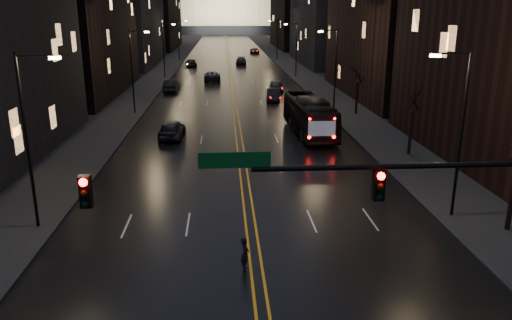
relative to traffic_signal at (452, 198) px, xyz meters
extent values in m
cube|color=black|center=(-5.91, 130.00, -5.09)|extent=(20.00, 320.00, 0.02)
cube|color=black|center=(-19.91, 130.00, -5.02)|extent=(8.00, 320.00, 0.16)
cube|color=black|center=(8.09, 130.00, -5.02)|extent=(8.00, 320.00, 0.16)
cube|color=orange|center=(-5.91, 130.00, -5.08)|extent=(0.62, 320.00, 0.01)
cube|color=black|center=(-26.91, 92.00, 4.90)|extent=(12.00, 34.00, 20.00)
cube|color=black|center=(-26.91, 140.00, 6.90)|extent=(12.00, 40.00, 24.00)
cube|color=black|center=(15.09, 92.00, 7.90)|extent=(12.00, 34.00, 26.00)
cube|color=black|center=(15.09, 140.00, 5.90)|extent=(12.00, 40.00, 22.00)
cube|color=black|center=(-5.91, 250.00, -3.10)|extent=(90.00, 50.00, 4.00)
cube|color=#EAC887|center=(-5.91, 250.00, 10.90)|extent=(80.00, 36.00, 24.00)
cylinder|color=black|center=(-0.41, 0.00, 1.10)|extent=(12.00, 0.18, 0.18)
cube|color=black|center=(-11.41, 0.00, 0.50)|extent=(0.35, 0.30, 1.00)
cube|color=black|center=(-2.41, 0.00, 0.50)|extent=(0.35, 0.30, 1.00)
sphere|color=#FF0705|center=(-11.41, -0.18, 0.85)|extent=(0.24, 0.24, 0.24)
sphere|color=#FF0705|center=(-2.41, -0.18, 0.85)|extent=(0.24, 0.24, 0.24)
cube|color=#053F14|center=(-6.91, 0.00, 1.40)|extent=(2.20, 0.06, 0.50)
cylinder|color=black|center=(5.09, 10.00, -0.60)|extent=(0.16, 0.16, 9.00)
cylinder|color=black|center=(4.19, 10.00, 3.70)|extent=(1.80, 0.10, 0.10)
cube|color=#FFE499|center=(3.29, 10.00, 3.60)|extent=(0.50, 0.25, 0.15)
cylinder|color=black|center=(-16.91, 10.00, -0.60)|extent=(0.16, 0.16, 9.00)
cylinder|color=black|center=(-16.01, 10.00, 3.70)|extent=(1.80, 0.10, 0.10)
cube|color=#FFE499|center=(-15.11, 10.00, 3.60)|extent=(0.50, 0.25, 0.15)
cylinder|color=black|center=(5.09, 40.00, -0.60)|extent=(0.16, 0.16, 9.00)
cylinder|color=black|center=(4.19, 40.00, 3.70)|extent=(1.80, 0.10, 0.10)
cube|color=#FFE499|center=(3.29, 40.00, 3.60)|extent=(0.50, 0.25, 0.15)
cylinder|color=black|center=(-16.91, 40.00, -0.60)|extent=(0.16, 0.16, 9.00)
cylinder|color=black|center=(-16.01, 40.00, 3.70)|extent=(1.80, 0.10, 0.10)
cube|color=#FFE499|center=(-15.11, 40.00, 3.60)|extent=(0.50, 0.25, 0.15)
cylinder|color=black|center=(5.09, 70.00, -0.60)|extent=(0.16, 0.16, 9.00)
cylinder|color=black|center=(4.19, 70.00, 3.70)|extent=(1.80, 0.10, 0.10)
cube|color=#FFE499|center=(3.29, 70.00, 3.60)|extent=(0.50, 0.25, 0.15)
cylinder|color=black|center=(-16.91, 70.00, -0.60)|extent=(0.16, 0.16, 9.00)
cylinder|color=black|center=(-16.01, 70.00, 3.70)|extent=(1.80, 0.10, 0.10)
cube|color=#FFE499|center=(-15.11, 70.00, 3.60)|extent=(0.50, 0.25, 0.15)
cylinder|color=black|center=(5.09, 100.00, -0.60)|extent=(0.16, 0.16, 9.00)
cylinder|color=black|center=(4.19, 100.00, 3.70)|extent=(1.80, 0.10, 0.10)
cube|color=#FFE499|center=(3.29, 100.00, 3.60)|extent=(0.50, 0.25, 0.15)
cylinder|color=black|center=(-16.91, 100.00, -0.60)|extent=(0.16, 0.16, 9.00)
cylinder|color=black|center=(-16.01, 100.00, 3.70)|extent=(1.80, 0.10, 0.10)
cube|color=#FFE499|center=(-15.11, 100.00, 3.60)|extent=(0.50, 0.25, 0.15)
cylinder|color=black|center=(7.09, 8.00, -3.35)|extent=(0.24, 0.24, 3.50)
cylinder|color=black|center=(7.09, 22.00, -3.35)|extent=(0.24, 0.24, 3.50)
cylinder|color=black|center=(7.09, 38.00, -3.35)|extent=(0.24, 0.24, 3.50)
imported|color=black|center=(0.60, 29.98, -3.46)|extent=(3.33, 11.93, 3.29)
imported|color=black|center=(-11.81, 28.82, -4.27)|extent=(2.27, 4.99, 1.66)
imported|color=black|center=(-14.41, 55.54, -4.28)|extent=(1.93, 5.05, 1.64)
imported|color=black|center=(-8.95, 66.40, -4.33)|extent=(2.68, 5.61, 1.54)
imported|color=black|center=(-13.62, 88.38, -4.36)|extent=(2.76, 5.36, 1.49)
imported|color=black|center=(-0.98, 47.17, -4.35)|extent=(2.11, 4.74, 1.51)
imported|color=black|center=(0.16, 54.59, -4.31)|extent=(2.22, 4.79, 1.59)
imported|color=black|center=(-3.41, 91.04, -4.34)|extent=(2.40, 5.35, 1.52)
imported|color=black|center=(1.23, 119.64, -4.40)|extent=(2.46, 5.11, 1.40)
imported|color=black|center=(-6.41, 5.00, -4.34)|extent=(0.44, 0.60, 1.53)
camera|label=1|loc=(-7.21, -14.42, 5.72)|focal=35.00mm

